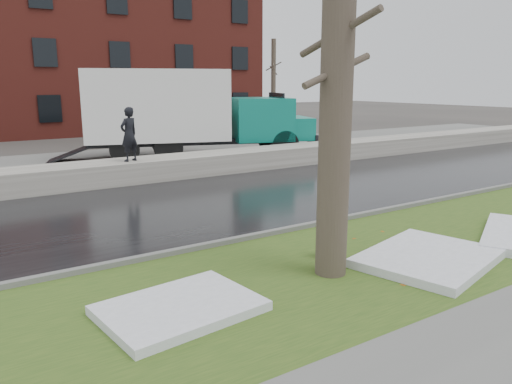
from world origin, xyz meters
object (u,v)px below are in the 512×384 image
fire_hydrant (327,238)px  tree (337,75)px  worker (129,134)px  box_truck (185,112)px

fire_hydrant → tree: size_ratio=0.11×
fire_hydrant → worker: worker is taller
box_truck → worker: 5.93m
tree → worker: size_ratio=3.78×
tree → box_truck: size_ratio=0.58×
fire_hydrant → box_truck: size_ratio=0.06×
tree → worker: (-0.10, 9.88, -1.80)m
fire_hydrant → tree: tree is taller
box_truck → worker: (-4.10, -4.27, -0.41)m
tree → box_truck: 14.77m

